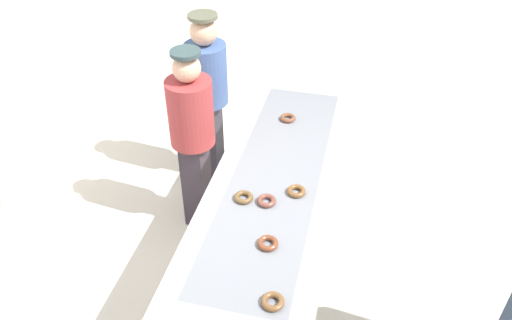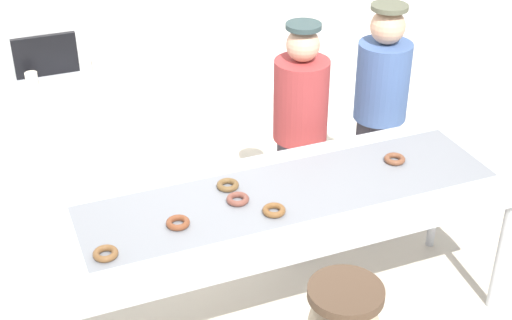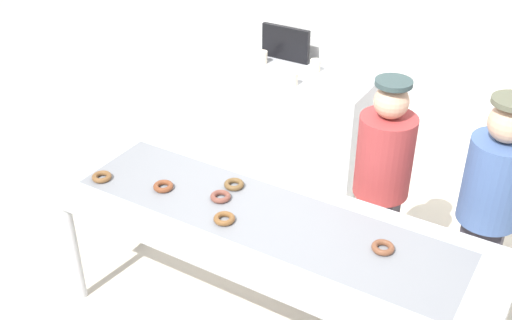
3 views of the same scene
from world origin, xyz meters
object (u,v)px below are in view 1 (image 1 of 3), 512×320
(chocolate_donut_0, at_px, (244,197))
(chocolate_donut_3, at_px, (267,201))
(worker_assistant, at_px, (192,132))
(chocolate_donut_1, at_px, (288,118))
(chocolate_donut_4, at_px, (273,301))
(paper_cup_2, at_px, (4,195))
(fryer_conveyor, at_px, (277,183))
(chocolate_donut_2, at_px, (296,191))
(worker_baker, at_px, (207,89))
(chocolate_donut_5, at_px, (268,243))

(chocolate_donut_0, distance_m, chocolate_donut_3, 0.15)
(chocolate_donut_0, xyz_separation_m, worker_assistant, (0.71, 0.60, -0.07))
(chocolate_donut_1, distance_m, chocolate_donut_4, 1.73)
(paper_cup_2, bearing_deg, fryer_conveyor, -67.10)
(chocolate_donut_2, height_order, worker_baker, worker_baker)
(chocolate_donut_0, relative_size, chocolate_donut_5, 1.00)
(chocolate_donut_3, relative_size, worker_baker, 0.08)
(chocolate_donut_2, height_order, chocolate_donut_4, same)
(worker_assistant, bearing_deg, paper_cup_2, -37.09)
(fryer_conveyor, xyz_separation_m, chocolate_donut_5, (-0.65, -0.08, 0.09))
(fryer_conveyor, relative_size, chocolate_donut_5, 22.10)
(chocolate_donut_5, height_order, paper_cup_2, paper_cup_2)
(chocolate_donut_0, distance_m, worker_baker, 1.51)
(chocolate_donut_4, relative_size, paper_cup_2, 1.17)
(chocolate_donut_2, distance_m, worker_baker, 1.57)
(chocolate_donut_3, height_order, worker_baker, worker_baker)
(worker_assistant, relative_size, paper_cup_2, 15.20)
(fryer_conveyor, height_order, chocolate_donut_2, chocolate_donut_2)
(chocolate_donut_0, xyz_separation_m, chocolate_donut_1, (0.98, -0.10, 0.00))
(chocolate_donut_1, distance_m, worker_baker, 0.86)
(chocolate_donut_3, xyz_separation_m, worker_baker, (1.35, 0.83, -0.05))
(worker_assistant, bearing_deg, chocolate_donut_3, 47.34)
(chocolate_donut_3, distance_m, chocolate_donut_5, 0.36)
(worker_baker, relative_size, paper_cup_2, 15.28)
(chocolate_donut_4, bearing_deg, chocolate_donut_3, 15.00)
(chocolate_donut_4, distance_m, chocolate_donut_5, 0.40)
(worker_assistant, bearing_deg, fryer_conveyor, 62.20)
(chocolate_donut_2, bearing_deg, chocolate_donut_1, 14.35)
(chocolate_donut_1, height_order, worker_assistant, worker_assistant)
(chocolate_donut_0, distance_m, paper_cup_2, 1.50)
(chocolate_donut_1, bearing_deg, chocolate_donut_5, -174.13)
(chocolate_donut_1, distance_m, chocolate_donut_2, 0.87)
(chocolate_donut_2, distance_m, paper_cup_2, 1.83)
(chocolate_donut_1, xyz_separation_m, chocolate_donut_2, (-0.84, -0.22, 0.00))
(chocolate_donut_0, xyz_separation_m, worker_baker, (1.35, 0.68, -0.05))
(chocolate_donut_1, relative_size, worker_baker, 0.08)
(chocolate_donut_4, height_order, paper_cup_2, paper_cup_2)
(chocolate_donut_4, distance_m, worker_assistant, 1.73)
(chocolate_donut_5, xyz_separation_m, paper_cup_2, (-0.03, 1.68, 0.04))
(fryer_conveyor, distance_m, chocolate_donut_4, 1.06)
(chocolate_donut_3, relative_size, chocolate_donut_5, 1.00)
(chocolate_donut_0, xyz_separation_m, paper_cup_2, (-0.38, 1.45, 0.04))
(chocolate_donut_0, bearing_deg, chocolate_donut_5, -146.15)
(fryer_conveyor, relative_size, chocolate_donut_2, 22.10)
(fryer_conveyor, bearing_deg, paper_cup_2, 112.90)
(worker_baker, distance_m, worker_assistant, 0.65)
(chocolate_donut_1, bearing_deg, chocolate_donut_2, -165.65)
(chocolate_donut_0, distance_m, chocolate_donut_4, 0.81)
(fryer_conveyor, xyz_separation_m, chocolate_donut_3, (-0.30, 0.01, 0.09))
(paper_cup_2, bearing_deg, chocolate_donut_4, -101.35)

